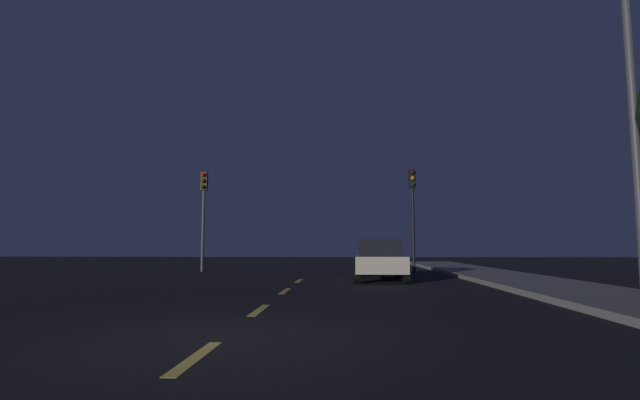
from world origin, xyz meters
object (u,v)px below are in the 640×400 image
car_stopped_ahead (379,259)px  street_lamp_right (620,88)px  traffic_signal_right (413,200)px  traffic_signal_left (204,201)px

car_stopped_ahead → street_lamp_right: bearing=-56.6°
traffic_signal_right → street_lamp_right: bearing=-77.5°
traffic_signal_left → street_lamp_right: street_lamp_right is taller
traffic_signal_left → street_lamp_right: size_ratio=0.63×
traffic_signal_left → street_lamp_right: (12.85, -12.22, 1.21)m
traffic_signal_right → traffic_signal_left: bearing=-180.0°
car_stopped_ahead → street_lamp_right: 9.34m
car_stopped_ahead → traffic_signal_right: bearing=68.8°
traffic_signal_left → street_lamp_right: bearing=-43.6°
traffic_signal_right → street_lamp_right: 12.57m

